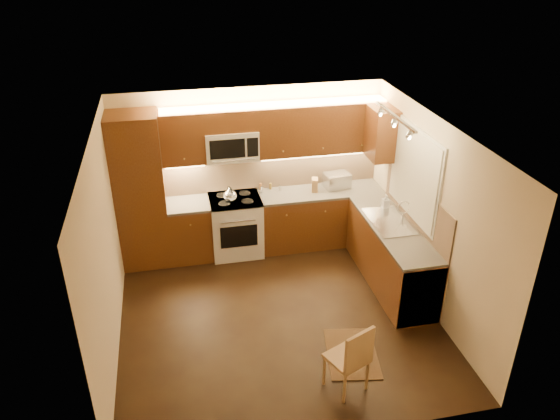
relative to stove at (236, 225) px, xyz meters
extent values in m
cube|color=black|center=(0.30, -1.68, -0.46)|extent=(4.00, 4.00, 0.01)
cube|color=beige|center=(0.30, -1.68, 2.04)|extent=(4.00, 4.00, 0.01)
cube|color=beige|center=(0.30, 0.32, 0.79)|extent=(4.00, 0.01, 2.50)
cube|color=beige|center=(0.30, -3.67, 0.79)|extent=(4.00, 0.01, 2.50)
cube|color=beige|center=(-1.70, -1.68, 0.79)|extent=(0.01, 4.00, 2.50)
cube|color=beige|center=(2.30, -1.68, 0.79)|extent=(0.01, 4.00, 2.50)
cube|color=#48220F|center=(-1.35, 0.02, 0.69)|extent=(0.70, 0.60, 2.30)
cube|color=#48220F|center=(-0.69, 0.02, -0.03)|extent=(0.62, 0.60, 0.86)
cube|color=#3A3735|center=(-0.69, 0.02, 0.42)|extent=(0.62, 0.60, 0.04)
cube|color=#48220F|center=(1.34, 0.02, -0.03)|extent=(1.92, 0.60, 0.86)
cube|color=#3A3735|center=(1.34, 0.02, 0.42)|extent=(1.92, 0.60, 0.04)
cube|color=#48220F|center=(2.00, -1.28, -0.03)|extent=(0.60, 2.00, 0.86)
cube|color=#3A3735|center=(2.00, -1.28, 0.42)|extent=(0.60, 2.00, 0.04)
cube|color=silver|center=(2.00, -1.98, -0.03)|extent=(0.58, 0.60, 0.84)
cube|color=tan|center=(0.65, 0.31, 0.74)|extent=(3.30, 0.02, 0.60)
cube|color=tan|center=(2.29, -1.28, 0.74)|extent=(0.02, 2.00, 0.60)
cube|color=#48220F|center=(-0.69, 0.15, 1.42)|extent=(0.62, 0.35, 0.75)
cube|color=#48220F|center=(1.34, 0.15, 1.42)|extent=(1.92, 0.35, 0.75)
cube|color=#48220F|center=(0.00, 0.15, 1.63)|extent=(0.76, 0.35, 0.31)
cube|color=#48220F|center=(2.12, -0.28, 1.42)|extent=(0.35, 0.50, 0.75)
cube|color=silver|center=(2.29, -1.12, 1.14)|extent=(0.03, 1.44, 1.24)
cube|color=silver|center=(2.27, -1.12, 1.14)|extent=(0.02, 1.36, 1.16)
cube|color=silver|center=(1.85, -1.27, 2.00)|extent=(0.04, 1.20, 0.03)
cube|color=silver|center=(1.61, 0.11, 0.55)|extent=(0.41, 0.33, 0.23)
cube|color=#9E6B47|center=(1.24, 0.05, 0.54)|extent=(0.12, 0.17, 0.20)
cylinder|color=silver|center=(0.44, 0.14, 0.49)|extent=(0.05, 0.05, 0.11)
cylinder|color=brown|center=(0.59, 0.25, 0.49)|extent=(0.05, 0.05, 0.10)
cylinder|color=silver|center=(0.73, 0.17, 0.48)|extent=(0.05, 0.05, 0.09)
cylinder|color=brown|center=(0.44, 0.26, 0.49)|extent=(0.04, 0.04, 0.10)
imported|color=silver|center=(2.08, -0.73, 0.55)|extent=(0.10, 0.10, 0.21)
cube|color=black|center=(1.01, -2.58, -0.45)|extent=(0.72, 0.96, 0.01)
camera|label=1|loc=(-0.84, -7.19, 4.03)|focal=34.68mm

